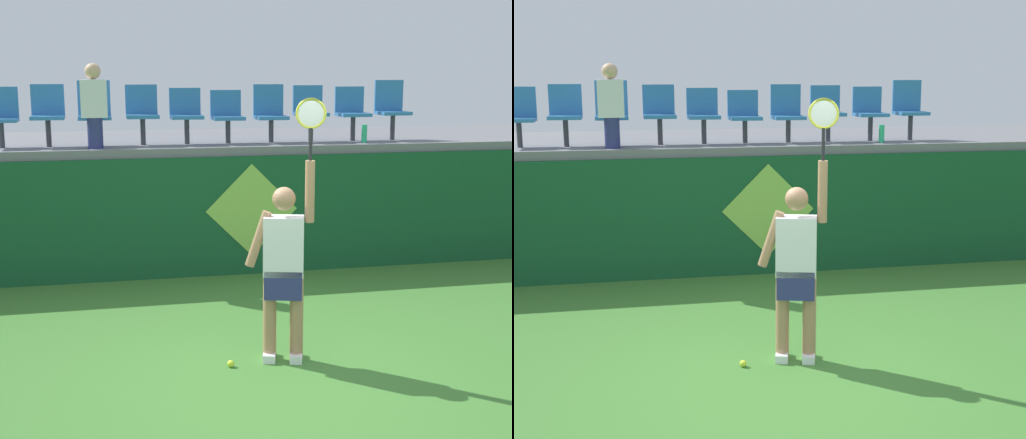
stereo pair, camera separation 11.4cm
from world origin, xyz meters
TOP-DOWN VIEW (x-y plane):
  - ground_plane at (0.00, 0.00)m, footprint 40.00×40.00m
  - court_back_wall at (0.00, 3.57)m, footprint 12.60×0.20m
  - spectator_platform at (0.00, 5.12)m, footprint 12.60×3.20m
  - tennis_player at (0.17, 0.39)m, footprint 0.74×0.35m
  - tennis_ball at (-0.36, 0.31)m, footprint 0.07×0.07m
  - water_bottle at (2.20, 3.76)m, footprint 0.08×0.08m
  - stadium_chair_0 at (-2.77, 4.18)m, footprint 0.44×0.42m
  - stadium_chair_1 at (-2.16, 4.18)m, footprint 0.44×0.42m
  - stadium_chair_2 at (-1.55, 4.18)m, footprint 0.44×0.42m
  - stadium_chair_3 at (-0.90, 4.18)m, footprint 0.44×0.42m
  - stadium_chair_4 at (-0.30, 4.17)m, footprint 0.44×0.42m
  - stadium_chair_5 at (0.29, 4.17)m, footprint 0.44×0.42m
  - stadium_chair_6 at (0.91, 4.18)m, footprint 0.44×0.42m
  - stadium_chair_7 at (1.50, 4.17)m, footprint 0.44×0.42m
  - stadium_chair_8 at (2.14, 4.17)m, footprint 0.44×0.42m
  - stadium_chair_9 at (2.76, 4.18)m, footprint 0.44×0.42m
  - spectator_0 at (-1.55, 3.75)m, footprint 0.34×0.21m
  - wall_signage_mount at (0.50, 3.47)m, footprint 1.27×0.01m

SIDE VIEW (x-z plane):
  - ground_plane at x=0.00m, z-range 0.00..0.00m
  - wall_signage_mount at x=0.50m, z-range -0.77..0.77m
  - tennis_ball at x=-0.36m, z-range 0.00..0.07m
  - court_back_wall at x=0.00m, z-range 0.00..1.64m
  - tennis_player at x=0.17m, z-range -0.30..2.22m
  - spectator_platform at x=0.00m, z-range 1.64..1.76m
  - water_bottle at x=2.20m, z-range 1.76..2.01m
  - stadium_chair_5 at x=0.29m, z-range 1.80..2.54m
  - stadium_chair_4 at x=-0.30m, z-range 1.80..2.58m
  - stadium_chair_6 at x=0.91m, z-range 1.79..2.60m
  - stadium_chair_0 at x=-2.77m, z-range 1.80..2.59m
  - stadium_chair_8 at x=2.14m, z-range 1.81..2.59m
  - stadium_chair_7 at x=1.50m, z-range 1.81..2.61m
  - stadium_chair_3 at x=-0.90m, z-range 1.81..2.63m
  - stadium_chair_1 at x=-2.16m, z-range 1.80..2.64m
  - stadium_chair_2 at x=-1.55m, z-range 1.79..2.67m
  - stadium_chair_9 at x=2.76m, z-range 1.80..2.67m
  - spectator_0 at x=-1.55m, z-range 1.78..2.89m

